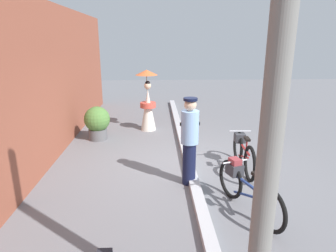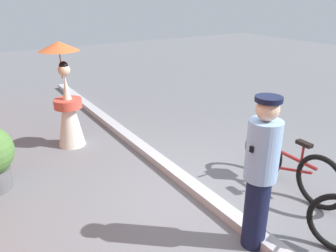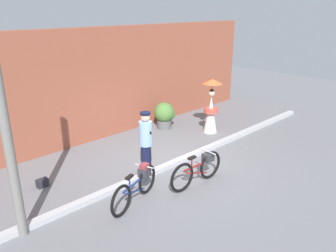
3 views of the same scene
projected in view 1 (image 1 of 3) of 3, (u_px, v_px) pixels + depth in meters
The scene contains 9 objects.
ground_plane at pixel (189, 166), 6.70m from camera, with size 30.00×30.00×0.00m, color slate.
building_wall at pixel (30, 88), 6.06m from camera, with size 14.00×0.40×3.60m, color brown.
sidewalk_curb at pixel (189, 164), 6.68m from camera, with size 14.00×0.20×0.12m, color #B2B2B7.
bicycle_near_officer at pixel (246, 187), 4.88m from camera, with size 1.70×0.68×0.79m.
bicycle_far_side at pixel (243, 152), 6.44m from camera, with size 1.75×0.48×0.81m.
person_officer at pixel (190, 139), 5.65m from camera, with size 0.34×0.38×1.73m.
person_with_parasol at pixel (148, 102), 9.19m from camera, with size 0.68×0.68×1.88m.
potted_plant_by_door at pixel (98, 122), 8.40m from camera, with size 0.74×0.72×0.96m.
utility_pole at pixel (276, 93), 2.05m from camera, with size 0.18×0.18×4.80m, color slate.
Camera 1 is at (-6.15, 0.73, 2.76)m, focal length 31.58 mm.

